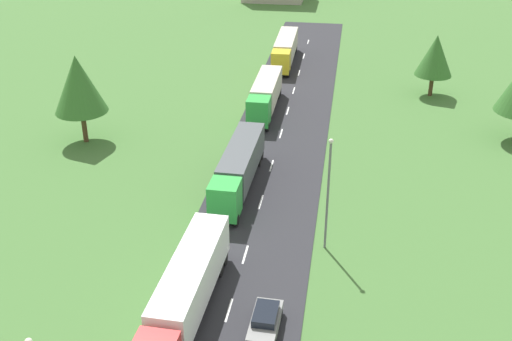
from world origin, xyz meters
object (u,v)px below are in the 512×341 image
(tree_oak, at_px, (435,55))
(tree_birch, at_px, (78,84))
(truck_lead, at_px, (187,290))
(car_second, at_px, (265,321))
(truck_third, at_px, (265,94))
(truck_second, at_px, (238,167))
(lamppost_second, at_px, (328,190))
(truck_fourth, at_px, (285,49))

(tree_oak, relative_size, tree_birch, 0.82)
(tree_oak, bearing_deg, truck_lead, -113.58)
(car_second, height_order, tree_birch, tree_birch)
(truck_lead, height_order, truck_third, truck_lead)
(truck_second, xyz_separation_m, lamppost_second, (8.27, -8.27, 2.98))
(truck_fourth, bearing_deg, car_second, -84.72)
(truck_third, distance_m, truck_fourth, 18.46)
(truck_third, xyz_separation_m, truck_fourth, (0.20, 18.45, -0.05))
(truck_fourth, height_order, lamppost_second, lamppost_second)
(truck_second, xyz_separation_m, tree_birch, (-17.65, 7.40, 4.20))
(car_second, bearing_deg, tree_oak, 72.57)
(truck_lead, height_order, car_second, truck_lead)
(truck_third, relative_size, tree_oak, 1.64)
(truck_second, distance_m, car_second, 19.05)
(tree_oak, bearing_deg, truck_fourth, 152.38)
(truck_lead, bearing_deg, lamppost_second, 47.91)
(truck_third, height_order, car_second, truck_third)
(truck_third, xyz_separation_m, tree_birch, (-17.39, -11.18, 4.21))
(truck_lead, distance_m, car_second, 5.45)
(truck_second, height_order, truck_third, truck_second)
(truck_lead, distance_m, truck_fourth, 54.66)
(tree_oak, distance_m, tree_birch, 41.77)
(truck_third, height_order, truck_fourth, truck_third)
(tree_oak, bearing_deg, truck_second, -125.58)
(truck_second, bearing_deg, truck_lead, -90.61)
(truck_lead, height_order, lamppost_second, lamppost_second)
(car_second, bearing_deg, truck_lead, 172.48)
(truck_fourth, xyz_separation_m, lamppost_second, (8.33, -45.30, 3.04))
(truck_lead, height_order, tree_oak, tree_oak)
(tree_oak, bearing_deg, car_second, -107.43)
(truck_lead, distance_m, truck_second, 17.63)
(lamppost_second, relative_size, tree_birch, 0.99)
(truck_third, xyz_separation_m, car_second, (5.31, -36.90, -1.27))
(truck_second, bearing_deg, car_second, -74.58)
(truck_third, distance_m, tree_oak, 21.44)
(tree_oak, xyz_separation_m, tree_birch, (-36.91, -19.52, 1.22))
(lamppost_second, relative_size, tree_oak, 1.22)
(car_second, bearing_deg, tree_birch, 131.43)
(truck_fourth, bearing_deg, truck_third, -90.63)
(truck_fourth, bearing_deg, tree_oak, -27.62)
(truck_third, bearing_deg, truck_lead, -89.89)
(truck_second, distance_m, tree_birch, 19.59)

